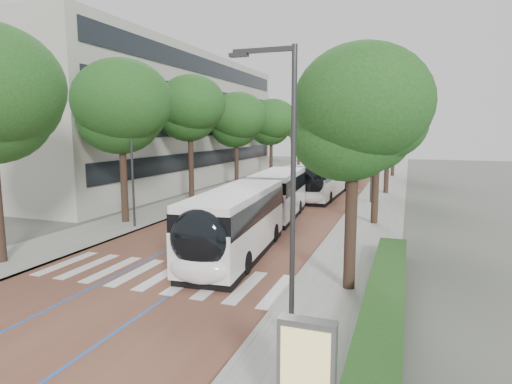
% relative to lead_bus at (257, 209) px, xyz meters
% --- Properties ---
extents(ground, '(160.00, 160.00, 0.00)m').
position_rel_lead_bus_xyz_m(ground, '(-1.77, -8.43, -1.63)').
color(ground, '#51544C').
rests_on(ground, ground).
extents(road, '(11.00, 140.00, 0.02)m').
position_rel_lead_bus_xyz_m(road, '(-1.77, 31.57, -1.62)').
color(road, brown).
rests_on(road, ground).
extents(sidewalk_left, '(4.00, 140.00, 0.12)m').
position_rel_lead_bus_xyz_m(sidewalk_left, '(-9.27, 31.57, -1.57)').
color(sidewalk_left, gray).
rests_on(sidewalk_left, ground).
extents(sidewalk_right, '(4.00, 140.00, 0.12)m').
position_rel_lead_bus_xyz_m(sidewalk_right, '(5.73, 31.57, -1.57)').
color(sidewalk_right, gray).
rests_on(sidewalk_right, ground).
extents(kerb_left, '(0.20, 140.00, 0.14)m').
position_rel_lead_bus_xyz_m(kerb_left, '(-7.37, 31.57, -1.57)').
color(kerb_left, gray).
rests_on(kerb_left, ground).
extents(kerb_right, '(0.20, 140.00, 0.14)m').
position_rel_lead_bus_xyz_m(kerb_right, '(3.83, 31.57, -1.57)').
color(kerb_right, gray).
rests_on(kerb_right, ground).
extents(zebra_crossing, '(10.55, 3.60, 0.01)m').
position_rel_lead_bus_xyz_m(zebra_crossing, '(-1.57, -7.43, -1.60)').
color(zebra_crossing, silver).
rests_on(zebra_crossing, ground).
extents(lane_line_left, '(0.12, 126.00, 0.01)m').
position_rel_lead_bus_xyz_m(lane_line_left, '(-3.37, 31.57, -1.60)').
color(lane_line_left, '#2356AF').
rests_on(lane_line_left, road).
extents(lane_line_right, '(0.12, 126.00, 0.01)m').
position_rel_lead_bus_xyz_m(lane_line_right, '(-0.17, 31.57, -1.60)').
color(lane_line_right, '#2356AF').
rests_on(lane_line_right, road).
extents(office_building, '(18.11, 40.00, 14.00)m').
position_rel_lead_bus_xyz_m(office_building, '(-21.24, 19.57, 5.37)').
color(office_building, '#AAA99E').
rests_on(office_building, ground).
extents(hedge, '(1.20, 14.00, 0.80)m').
position_rel_lead_bus_xyz_m(hedge, '(7.33, -8.43, -1.11)').
color(hedge, '#1B4518').
rests_on(hedge, sidewalk_right).
extents(streetlight_near, '(1.82, 0.20, 8.00)m').
position_rel_lead_bus_xyz_m(streetlight_near, '(4.85, -11.43, 3.19)').
color(streetlight_near, '#333235').
rests_on(streetlight_near, sidewalk_right).
extents(streetlight_far, '(1.82, 0.20, 8.00)m').
position_rel_lead_bus_xyz_m(streetlight_far, '(4.85, 13.57, 3.19)').
color(streetlight_far, '#333235').
rests_on(streetlight_far, sidewalk_right).
extents(lamp_post_left, '(0.14, 0.14, 8.00)m').
position_rel_lead_bus_xyz_m(lamp_post_left, '(-7.87, -0.43, 2.49)').
color(lamp_post_left, '#333235').
rests_on(lamp_post_left, sidewalk_left).
extents(trees_left, '(6.24, 60.87, 9.87)m').
position_rel_lead_bus_xyz_m(trees_left, '(-9.27, 15.35, 5.39)').
color(trees_left, black).
rests_on(trees_left, ground).
extents(trees_right, '(5.97, 47.39, 8.91)m').
position_rel_lead_bus_xyz_m(trees_right, '(5.93, 17.11, 4.44)').
color(trees_right, black).
rests_on(trees_right, ground).
extents(lead_bus, '(3.93, 18.53, 3.20)m').
position_rel_lead_bus_xyz_m(lead_bus, '(0.00, 0.00, 0.00)').
color(lead_bus, black).
rests_on(lead_bus, ground).
extents(bus_queued_0, '(2.79, 12.45, 3.20)m').
position_rel_lead_bus_xyz_m(bus_queued_0, '(0.78, 15.76, -0.00)').
color(bus_queued_0, white).
rests_on(bus_queued_0, ground).
extents(bus_queued_1, '(3.24, 12.52, 3.20)m').
position_rel_lead_bus_xyz_m(bus_queued_1, '(0.31, 30.10, -0.00)').
color(bus_queued_1, white).
rests_on(bus_queued_1, ground).
extents(bus_queued_2, '(2.80, 12.45, 3.20)m').
position_rel_lead_bus_xyz_m(bus_queued_2, '(0.56, 41.86, -0.00)').
color(bus_queued_2, white).
rests_on(bus_queued_2, ground).
extents(bus_queued_3, '(2.63, 12.42, 3.20)m').
position_rel_lead_bus_xyz_m(bus_queued_3, '(0.43, 55.37, -0.00)').
color(bus_queued_3, white).
rests_on(bus_queued_3, ground).
extents(ad_panel, '(1.13, 0.43, 2.34)m').
position_rel_lead_bus_xyz_m(ad_panel, '(6.18, -14.61, -0.28)').
color(ad_panel, '#59595B').
rests_on(ad_panel, sidewalk_right).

